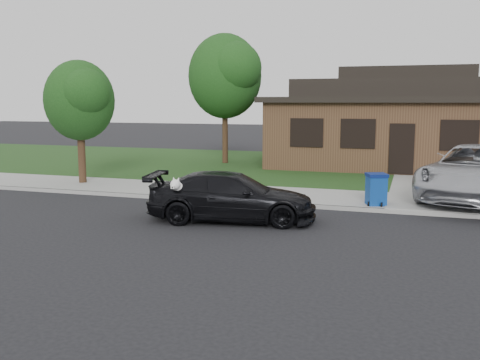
% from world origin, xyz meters
% --- Properties ---
extents(ground, '(120.00, 120.00, 0.00)m').
position_xyz_m(ground, '(0.00, 0.00, 0.00)').
color(ground, black).
rests_on(ground, ground).
extents(sidewalk, '(60.00, 3.00, 0.12)m').
position_xyz_m(sidewalk, '(0.00, 5.00, 0.06)').
color(sidewalk, gray).
rests_on(sidewalk, ground).
extents(curb, '(60.00, 0.12, 0.12)m').
position_xyz_m(curb, '(0.00, 3.50, 0.06)').
color(curb, gray).
rests_on(curb, ground).
extents(lawn, '(60.00, 13.00, 0.13)m').
position_xyz_m(lawn, '(0.00, 13.00, 0.07)').
color(lawn, '#193814').
rests_on(lawn, ground).
extents(driveway, '(4.50, 13.00, 0.14)m').
position_xyz_m(driveway, '(6.00, 10.00, 0.07)').
color(driveway, gray).
rests_on(driveway, ground).
extents(sedan, '(4.74, 2.60, 1.30)m').
position_xyz_m(sedan, '(-0.11, 1.19, 0.65)').
color(sedan, black).
rests_on(sedan, ground).
extents(minivan, '(4.39, 6.62, 1.69)m').
position_xyz_m(minivan, '(6.43, 5.94, 0.99)').
color(minivan, '#B3B4BA').
rests_on(minivan, driveway).
extents(recycling_bin, '(0.73, 0.73, 0.95)m').
position_xyz_m(recycling_bin, '(3.47, 4.04, 0.60)').
color(recycling_bin, navy).
rests_on(recycling_bin, sidewalk).
extents(house, '(12.60, 8.60, 4.65)m').
position_xyz_m(house, '(4.00, 15.00, 2.13)').
color(house, '#422B1C').
rests_on(house, ground).
extents(tree_0, '(3.78, 3.60, 6.34)m').
position_xyz_m(tree_0, '(-4.34, 12.88, 4.48)').
color(tree_0, '#332114').
rests_on(tree_0, ground).
extents(tree_2, '(2.73, 2.60, 4.59)m').
position_xyz_m(tree_2, '(-7.38, 5.11, 3.27)').
color(tree_2, '#332114').
rests_on(tree_2, ground).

